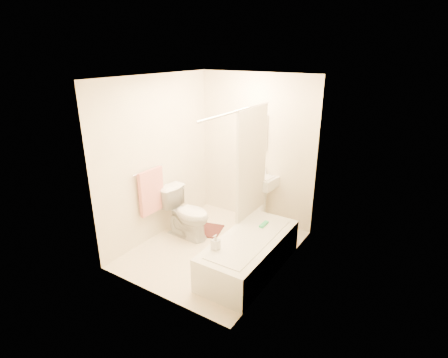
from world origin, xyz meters
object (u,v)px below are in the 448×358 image
Objects in this scene: sink at (261,198)px; soap_bottle at (216,242)px; toilet at (187,213)px; bathtub at (250,254)px; bath_mat at (203,229)px.

sink is 4.60× the size of soap_bottle.
bathtub is at bearing -99.16° from toilet.
bathtub is 1.26m from bath_mat.
sink is 1.32m from bathtub.
toilet reaches higher than bath_mat.
bath_mat is 1.43m from soap_bottle.
bathtub is 8.11× the size of soap_bottle.
sink is 1.69m from soap_bottle.
bath_mat is at bearing 155.15° from bathtub.
bath_mat is 3.01× the size of soap_bottle.
soap_bottle is at bearing -116.70° from bathtub.
toilet is 3.93× the size of soap_bottle.
soap_bottle is (0.23, -1.67, 0.09)m from sink.
toilet reaches higher than soap_bottle.
bathtub reaches higher than bath_mat.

